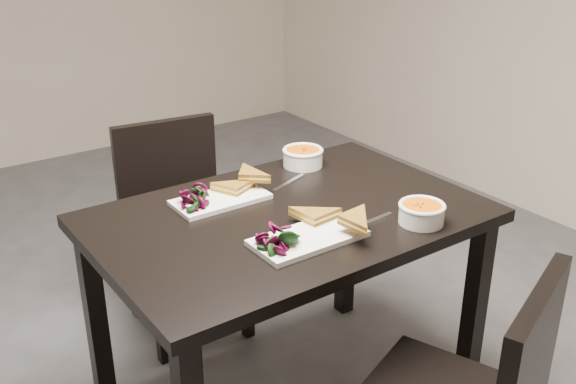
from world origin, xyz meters
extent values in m
plane|color=#47474C|center=(0.00, 0.00, 0.00)|extent=(5.00, 5.00, 0.00)
cube|color=black|center=(0.43, -0.49, 0.73)|extent=(1.20, 0.80, 0.04)
cube|color=black|center=(0.97, -0.83, 0.35)|extent=(0.06, 0.06, 0.71)
cube|color=black|center=(-0.11, -0.15, 0.35)|extent=(0.06, 0.06, 0.71)
cube|color=black|center=(0.97, -0.15, 0.35)|extent=(0.06, 0.06, 0.71)
cube|color=black|center=(0.52, -1.32, 0.65)|extent=(0.41, 0.19, 0.40)
cube|color=black|center=(0.37, 0.13, 0.43)|extent=(0.47, 0.47, 0.04)
cube|color=black|center=(0.16, -0.02, 0.21)|extent=(0.04, 0.04, 0.41)
cube|color=black|center=(0.52, -0.07, 0.21)|extent=(0.04, 0.04, 0.41)
cube|color=black|center=(0.21, 0.33, 0.21)|extent=(0.04, 0.04, 0.41)
cube|color=black|center=(0.57, 0.29, 0.21)|extent=(0.04, 0.04, 0.41)
cube|color=black|center=(0.39, 0.32, 0.65)|extent=(0.42, 0.09, 0.40)
cube|color=white|center=(0.36, -0.68, 0.76)|extent=(0.33, 0.17, 0.02)
cylinder|color=white|center=(0.71, -0.78, 0.78)|extent=(0.14, 0.14, 0.05)
cylinder|color=orange|center=(0.71, -0.78, 0.80)|extent=(0.12, 0.12, 0.02)
torus|color=white|center=(0.71, -0.78, 0.81)|extent=(0.14, 0.14, 0.01)
cube|color=silver|center=(0.60, -0.69, 0.75)|extent=(0.18, 0.03, 0.00)
cube|color=white|center=(0.29, -0.30, 0.76)|extent=(0.31, 0.15, 0.02)
cylinder|color=white|center=(0.70, -0.19, 0.78)|extent=(0.15, 0.15, 0.06)
cylinder|color=orange|center=(0.70, -0.19, 0.80)|extent=(0.12, 0.12, 0.02)
torus|color=white|center=(0.70, -0.19, 0.81)|extent=(0.15, 0.15, 0.01)
cube|color=silver|center=(0.57, -0.29, 0.75)|extent=(0.17, 0.08, 0.00)
camera|label=1|loc=(-0.65, -2.02, 1.64)|focal=41.16mm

